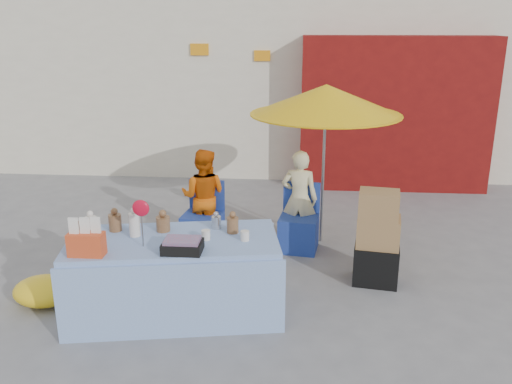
# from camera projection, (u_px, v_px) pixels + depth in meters

# --- Properties ---
(ground) EXTENTS (80.00, 80.00, 0.00)m
(ground) POSITION_uv_depth(u_px,v_px,m) (242.00, 297.00, 5.84)
(ground) COLOR slate
(ground) RESTS_ON ground
(backdrop) EXTENTS (14.00, 8.00, 7.80)m
(backdrop) POSITION_uv_depth(u_px,v_px,m) (299.00, 7.00, 11.99)
(backdrop) COLOR silver
(backdrop) RESTS_ON ground
(market_table) EXTENTS (2.23, 1.32, 1.27)m
(market_table) POSITION_uv_depth(u_px,v_px,m) (174.00, 275.00, 5.41)
(market_table) COLOR #8CACE0
(market_table) RESTS_ON ground
(chair_left) EXTENTS (0.54, 0.53, 0.85)m
(chair_left) POSITION_uv_depth(u_px,v_px,m) (203.00, 228.00, 7.08)
(chair_left) COLOR navy
(chair_left) RESTS_ON ground
(chair_right) EXTENTS (0.54, 0.53, 0.85)m
(chair_right) POSITION_uv_depth(u_px,v_px,m) (299.00, 230.00, 6.98)
(chair_right) COLOR navy
(chair_right) RESTS_ON ground
(vendor_orange) EXTENTS (0.68, 0.56, 1.28)m
(vendor_orange) POSITION_uv_depth(u_px,v_px,m) (204.00, 197.00, 7.09)
(vendor_orange) COLOR #D65A0B
(vendor_orange) RESTS_ON ground
(vendor_beige) EXTENTS (0.51, 0.37, 1.28)m
(vendor_beige) POSITION_uv_depth(u_px,v_px,m) (299.00, 199.00, 6.99)
(vendor_beige) COLOR beige
(vendor_beige) RESTS_ON ground
(umbrella) EXTENTS (1.90, 1.90, 2.09)m
(umbrella) POSITION_uv_depth(u_px,v_px,m) (326.00, 100.00, 6.73)
(umbrella) COLOR gray
(umbrella) RESTS_ON ground
(box_stack) EXTENTS (0.55, 0.47, 1.09)m
(box_stack) POSITION_uv_depth(u_px,v_px,m) (377.00, 241.00, 6.02)
(box_stack) COLOR black
(box_stack) RESTS_ON ground
(tarp_bundle) EXTENTS (0.78, 0.69, 0.30)m
(tarp_bundle) POSITION_uv_depth(u_px,v_px,m) (45.00, 291.00, 5.66)
(tarp_bundle) COLOR yellow
(tarp_bundle) RESTS_ON ground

